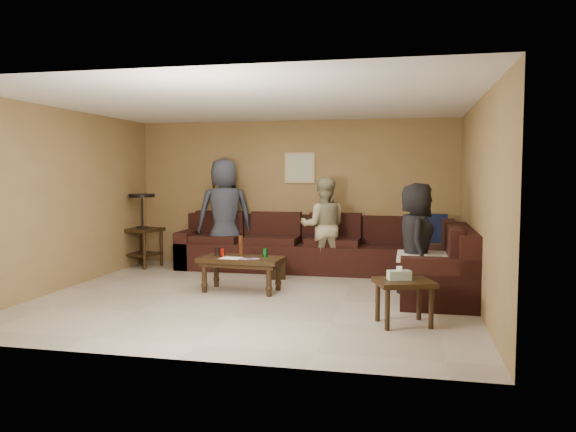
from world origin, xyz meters
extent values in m
plane|color=#B7AC9B|center=(0.00, 0.00, 0.00)|extent=(5.50, 5.50, 0.00)
cube|color=silver|center=(0.00, 0.00, 2.45)|extent=(5.50, 5.00, 0.10)
cube|color=olive|center=(0.00, 2.50, 1.25)|extent=(5.50, 0.10, 2.50)
cube|color=olive|center=(0.00, -2.50, 1.25)|extent=(5.50, 0.10, 2.50)
cube|color=olive|center=(-2.75, 0.00, 1.25)|extent=(0.10, 5.00, 2.50)
cube|color=olive|center=(2.75, 0.00, 1.25)|extent=(0.10, 5.00, 2.50)
cube|color=black|center=(0.00, 2.05, 0.23)|extent=(3.70, 0.90, 0.45)
cube|color=black|center=(0.00, 2.38, 0.68)|extent=(3.70, 0.24, 0.45)
cube|color=black|center=(-1.73, 2.05, 0.32)|extent=(0.24, 0.90, 0.63)
cube|color=black|center=(2.30, 0.60, 0.23)|extent=(0.90, 2.00, 0.45)
cube|color=black|center=(2.63, 0.60, 0.68)|extent=(0.24, 2.00, 0.45)
cube|color=black|center=(2.30, -0.28, 0.32)|extent=(0.90, 0.24, 0.63)
cube|color=#111836|center=(2.30, 2.05, 0.75)|extent=(0.45, 0.14, 0.45)
cube|color=beige|center=(2.30, 0.15, 0.58)|extent=(1.00, 0.85, 0.04)
cube|color=black|center=(-0.28, 0.31, 0.44)|extent=(1.16, 0.64, 0.06)
cube|color=black|center=(-0.28, 0.31, 0.38)|extent=(1.07, 0.55, 0.05)
cylinder|color=black|center=(-0.75, 0.13, 0.20)|extent=(0.07, 0.07, 0.41)
cylinder|color=black|center=(0.16, 0.07, 0.20)|extent=(0.07, 0.07, 0.41)
cylinder|color=black|center=(-0.73, 0.54, 0.20)|extent=(0.07, 0.07, 0.41)
cylinder|color=black|center=(0.19, 0.48, 0.20)|extent=(0.07, 0.07, 0.41)
cylinder|color=#AA1E13|center=(-0.54, 0.27, 0.53)|extent=(0.07, 0.07, 0.12)
cylinder|color=#168030|center=(0.03, 0.39, 0.53)|extent=(0.07, 0.07, 0.12)
cylinder|color=#3A1D0D|center=(-0.32, 0.43, 0.61)|extent=(0.07, 0.07, 0.28)
cylinder|color=black|center=(-0.66, 0.41, 0.53)|extent=(0.08, 0.08, 0.11)
cube|color=white|center=(-0.39, 0.19, 0.47)|extent=(0.29, 0.24, 0.00)
cylinder|color=#CF4978|center=(-0.19, 0.15, 0.47)|extent=(0.14, 0.14, 0.01)
cylinder|color=#CF4978|center=(-0.06, 0.19, 0.47)|extent=(0.14, 0.14, 0.01)
cube|color=black|center=(-2.53, 1.88, 0.64)|extent=(0.67, 0.67, 0.06)
cube|color=black|center=(-2.53, 1.88, 0.22)|extent=(0.59, 0.59, 0.03)
cylinder|color=black|center=(-2.80, 1.72, 0.32)|extent=(0.06, 0.06, 0.64)
cylinder|color=black|center=(-2.37, 1.61, 0.32)|extent=(0.06, 0.06, 0.64)
cylinder|color=black|center=(-2.69, 2.15, 0.32)|extent=(0.06, 0.06, 0.64)
cylinder|color=black|center=(-2.26, 2.04, 0.32)|extent=(0.06, 0.06, 0.64)
cylinder|color=black|center=(-2.53, 1.88, 0.68)|extent=(0.20, 0.20, 0.03)
cylinder|color=black|center=(-2.53, 1.88, 0.96)|extent=(0.03, 0.03, 0.53)
cylinder|color=black|center=(-2.53, 1.88, 1.23)|extent=(0.44, 0.44, 0.06)
cube|color=black|center=(1.90, -0.95, 0.46)|extent=(0.71, 0.64, 0.05)
cylinder|color=black|center=(1.74, -1.20, 0.23)|extent=(0.05, 0.05, 0.46)
cylinder|color=black|center=(2.18, -1.04, 0.23)|extent=(0.05, 0.05, 0.46)
cylinder|color=black|center=(1.62, -0.85, 0.23)|extent=(0.05, 0.05, 0.46)
cylinder|color=black|center=(2.06, -0.70, 0.23)|extent=(0.05, 0.05, 0.46)
cube|color=silver|center=(1.85, -0.95, 0.53)|extent=(0.27, 0.19, 0.10)
cube|color=white|center=(1.85, -0.95, 0.60)|extent=(0.06, 0.04, 0.05)
cube|color=black|center=(-0.03, 1.31, 0.15)|extent=(0.32, 0.32, 0.29)
cube|color=tan|center=(0.10, 2.48, 1.70)|extent=(0.52, 0.03, 0.52)
cube|color=silver|center=(0.10, 2.46, 1.70)|extent=(0.44, 0.01, 0.44)
imported|color=#2E3340|center=(-1.09, 2.01, 0.93)|extent=(1.07, 0.91, 1.86)
imported|color=tan|center=(0.62, 1.82, 0.77)|extent=(0.84, 0.70, 1.54)
imported|color=black|center=(2.03, 0.29, 0.75)|extent=(0.51, 0.75, 1.49)
camera|label=1|loc=(1.94, -6.94, 1.62)|focal=35.00mm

